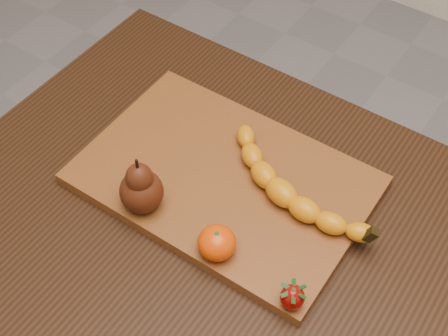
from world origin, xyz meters
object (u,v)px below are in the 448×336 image
Objects in this scene: table at (246,271)px; pear at (140,184)px; cutting_board at (224,180)px; mandarin at (217,243)px.

pear is at bearing -162.24° from table.
table is 0.15m from cutting_board.
cutting_board is at bearing 120.41° from mandarin.
cutting_board is 8.01× the size of mandarin.
cutting_board is 0.15m from pear.
cutting_board is (-0.09, 0.07, 0.11)m from table.
table is 0.24m from pear.
mandarin reaches higher than cutting_board.
pear is 0.14m from mandarin.
cutting_board reaches higher than table.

